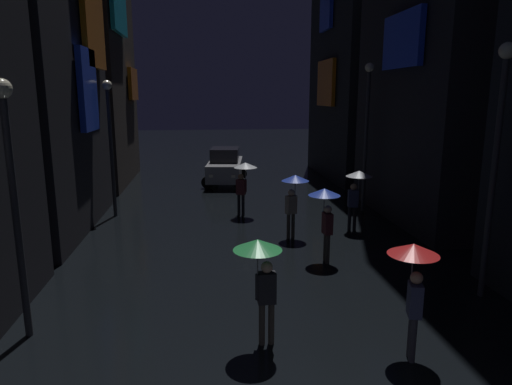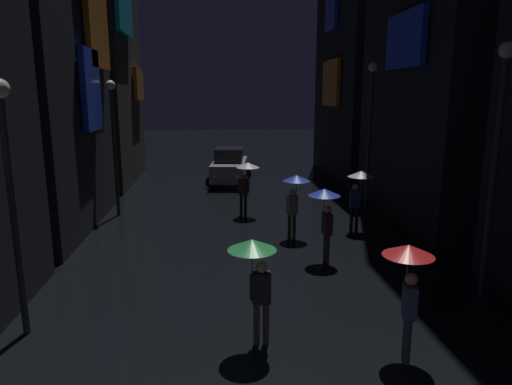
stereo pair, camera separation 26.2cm
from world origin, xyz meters
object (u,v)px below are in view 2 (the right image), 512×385
car_distant (230,166)px  streetlamp_left_near (10,179)px  streetlamp_right_far (370,121)px  pedestrian_foreground_left_blue (325,205)px  pedestrian_midstreet_left_clear (246,174)px  streetlamp_right_near (497,145)px  pedestrian_far_right_clear (359,184)px  streetlamp_left_far (113,132)px  pedestrian_midstreet_centre_red (409,270)px  pedestrian_foreground_right_blue (295,189)px  pedestrian_near_crossing_green (255,263)px

car_distant → streetlamp_left_near: bearing=-106.7°
streetlamp_right_far → streetlamp_left_near: (-10.00, -8.95, -0.51)m
pedestrian_foreground_left_blue → streetlamp_right_far: streetlamp_right_far is taller
pedestrian_midstreet_left_clear → streetlamp_right_near: 9.60m
pedestrian_foreground_left_blue → pedestrian_far_right_clear: (1.90, 2.90, 0.00)m
pedestrian_far_right_clear → streetlamp_right_near: streetlamp_right_near is taller
streetlamp_right_far → streetlamp_left_near: bearing=-138.2°
pedestrian_foreground_left_blue → streetlamp_right_near: (3.12, -2.69, 1.92)m
streetlamp_left_far → pedestrian_midstreet_left_clear: bearing=-5.9°
pedestrian_midstreet_centre_red → streetlamp_right_near: bearing=38.1°
streetlamp_right_far → pedestrian_foreground_right_blue: bearing=-137.4°
pedestrian_midstreet_left_clear → pedestrian_near_crossing_green: 9.61m
pedestrian_midstreet_centre_red → car_distant: pedestrian_midstreet_centre_red is taller
pedestrian_midstreet_left_clear → streetlamp_right_far: size_ratio=0.36×
pedestrian_midstreet_left_clear → pedestrian_foreground_left_blue: 5.62m
pedestrian_near_crossing_green → streetlamp_right_near: bearing=16.2°
pedestrian_midstreet_left_clear → pedestrian_foreground_right_blue: bearing=-65.6°
car_distant → streetlamp_left_near: streetlamp_left_near is taller
streetlamp_left_far → pedestrian_foreground_right_blue: bearing=-28.9°
pedestrian_midstreet_centre_red → pedestrian_far_right_clear: 7.98m
pedestrian_midstreet_left_clear → car_distant: bearing=93.5°
pedestrian_near_crossing_green → streetlamp_right_far: size_ratio=0.36×
pedestrian_midstreet_left_clear → pedestrian_midstreet_centre_red: same height
car_distant → streetlamp_right_far: size_ratio=0.73×
pedestrian_foreground_left_blue → car_distant: (-2.23, 12.10, -0.74)m
pedestrian_near_crossing_green → streetlamp_right_near: (5.48, 1.59, 1.92)m
car_distant → streetlamp_left_far: bearing=-126.6°
pedestrian_midstreet_centre_red → pedestrian_foreground_left_blue: 4.92m
pedestrian_far_right_clear → car_distant: (-4.14, 9.20, -0.74)m
pedestrian_foreground_right_blue → car_distant: 10.00m
car_distant → streetlamp_right_near: streetlamp_right_near is taller
pedestrian_foreground_left_blue → car_distant: 12.33m
pedestrian_far_right_clear → streetlamp_right_far: bearing=65.5°
pedestrian_midstreet_left_clear → pedestrian_far_right_clear: (3.72, -2.42, 0.00)m
streetlamp_left_near → streetlamp_left_far: bearing=90.0°
pedestrian_far_right_clear → streetlamp_right_far: size_ratio=0.36×
pedestrian_midstreet_left_clear → pedestrian_foreground_left_blue: size_ratio=1.00×
pedestrian_near_crossing_green → pedestrian_midstreet_centre_red: bearing=-13.6°
pedestrian_foreground_right_blue → streetlamp_left_near: streetlamp_left_near is taller
streetlamp_left_far → streetlamp_left_near: (-0.00, -9.23, -0.14)m
pedestrian_foreground_right_blue → streetlamp_right_far: 5.23m
streetlamp_right_far → pedestrian_near_crossing_green: bearing=-119.1°
pedestrian_foreground_right_blue → pedestrian_near_crossing_green: 6.84m
pedestrian_midstreet_left_clear → pedestrian_foreground_right_blue: same height
pedestrian_foreground_left_blue → streetlamp_right_near: size_ratio=0.37×
pedestrian_foreground_right_blue → pedestrian_midstreet_centre_red: (0.72, -7.20, 0.00)m
streetlamp_right_near → pedestrian_midstreet_left_clear: bearing=121.7°
pedestrian_midstreet_left_clear → car_distant: 6.83m
pedestrian_far_right_clear → streetlamp_left_far: streetlamp_left_far is taller
pedestrian_foreground_right_blue → pedestrian_far_right_clear: size_ratio=1.00×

